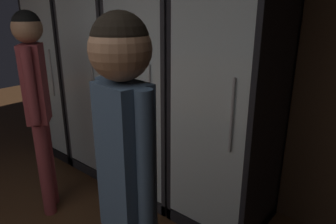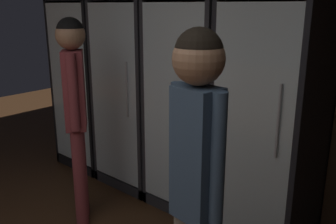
{
  "view_description": "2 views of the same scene",
  "coord_description": "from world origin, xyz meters",
  "px_view_note": "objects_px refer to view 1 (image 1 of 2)",
  "views": [
    {
      "loc": [
        1.23,
        0.63,
        1.71
      ],
      "look_at": [
        -0.23,
        2.36,
        0.95
      ],
      "focal_mm": 32.73,
      "sensor_mm": 36.0,
      "label": 1
    },
    {
      "loc": [
        1.33,
        0.1,
        1.79
      ],
      "look_at": [
        -0.7,
        2.43,
        0.9
      ],
      "focal_mm": 39.75,
      "sensor_mm": 36.0,
      "label": 2
    }
  ],
  "objects_px": {
    "cooler_center": "(163,96)",
    "cooler_right": "(232,111)",
    "shopper_near": "(36,92)",
    "cooler_left": "(112,84)",
    "cooler_far_left": "(73,75)",
    "shopper_far": "(126,171)"
  },
  "relations": [
    {
      "from": "cooler_center",
      "to": "cooler_right",
      "type": "xyz_separation_m",
      "value": [
        0.72,
        -0.0,
        0.01
      ]
    },
    {
      "from": "cooler_center",
      "to": "shopper_near",
      "type": "relative_size",
      "value": 1.13
    },
    {
      "from": "shopper_near",
      "to": "cooler_left",
      "type": "bearing_deg",
      "value": 101.41
    },
    {
      "from": "cooler_left",
      "to": "cooler_center",
      "type": "distance_m",
      "value": 0.72
    },
    {
      "from": "cooler_center",
      "to": "cooler_right",
      "type": "distance_m",
      "value": 0.72
    },
    {
      "from": "cooler_left",
      "to": "cooler_center",
      "type": "bearing_deg",
      "value": 0.0
    },
    {
      "from": "cooler_left",
      "to": "shopper_near",
      "type": "bearing_deg",
      "value": -78.59
    },
    {
      "from": "cooler_center",
      "to": "cooler_right",
      "type": "height_order",
      "value": "same"
    },
    {
      "from": "cooler_center",
      "to": "shopper_near",
      "type": "height_order",
      "value": "cooler_center"
    },
    {
      "from": "cooler_far_left",
      "to": "cooler_right",
      "type": "height_order",
      "value": "same"
    },
    {
      "from": "cooler_far_left",
      "to": "cooler_left",
      "type": "height_order",
      "value": "same"
    },
    {
      "from": "cooler_far_left",
      "to": "cooler_right",
      "type": "distance_m",
      "value": 2.15
    },
    {
      "from": "cooler_right",
      "to": "shopper_near",
      "type": "height_order",
      "value": "cooler_right"
    },
    {
      "from": "cooler_left",
      "to": "shopper_far",
      "type": "bearing_deg",
      "value": -38.44
    },
    {
      "from": "shopper_near",
      "to": "cooler_center",
      "type": "bearing_deg",
      "value": 60.28
    },
    {
      "from": "cooler_far_left",
      "to": "cooler_left",
      "type": "bearing_deg",
      "value": -0.0
    },
    {
      "from": "shopper_near",
      "to": "shopper_far",
      "type": "xyz_separation_m",
      "value": [
        1.51,
        -0.42,
        0.01
      ]
    },
    {
      "from": "cooler_far_left",
      "to": "cooler_left",
      "type": "xyz_separation_m",
      "value": [
        0.72,
        -0.0,
        -0.0
      ]
    },
    {
      "from": "cooler_left",
      "to": "shopper_near",
      "type": "distance_m",
      "value": 0.96
    },
    {
      "from": "cooler_far_left",
      "to": "shopper_near",
      "type": "height_order",
      "value": "cooler_far_left"
    },
    {
      "from": "cooler_far_left",
      "to": "shopper_far",
      "type": "xyz_separation_m",
      "value": [
        2.41,
        -1.35,
        0.15
      ]
    },
    {
      "from": "cooler_far_left",
      "to": "cooler_left",
      "type": "distance_m",
      "value": 0.72
    }
  ]
}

